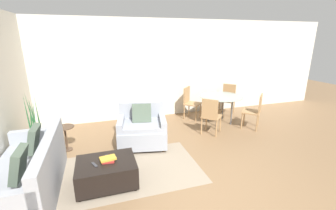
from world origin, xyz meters
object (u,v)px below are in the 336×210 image
Objects in this scene: side_table at (65,134)px; dining_table at (221,99)px; book_stack at (108,159)px; tv_remote_secondary at (94,165)px; tv_remote_primary at (106,157)px; ottoman at (107,172)px; dining_chair_near_left at (211,114)px; dining_chair_far_right at (228,97)px; dining_chair_far_left at (190,101)px; armchair at (142,129)px; potted_plant at (37,140)px; dining_chair_near_right at (255,109)px; couch at (28,177)px.

side_table is 0.46× the size of dining_table.
book_stack is 0.23× the size of dining_table.
tv_remote_primary is at bearing 43.99° from tv_remote_secondary.
side_table is at bearing 117.28° from ottoman.
dining_chair_near_left is (-0.62, -0.62, -0.15)m from dining_table.
dining_chair_far_right is at bearing 33.74° from ottoman.
ottoman is 0.21m from book_stack.
side_table is 3.36m from dining_chair_far_left.
dining_chair_near_left reaches higher than tv_remote_secondary.
dining_table is 1.25× the size of dining_chair_far_right.
dining_chair_near_left is (2.45, 1.22, 0.30)m from ottoman.
potted_plant is at bearing 172.46° from armchair.
armchair is 1.44m from ottoman.
dining_chair_near_right is (3.70, 1.22, 0.30)m from ottoman.
potted_plant is at bearing -174.89° from dining_table.
tv_remote_secondary is at bearing -165.53° from book_stack.
armchair is 1.26× the size of dining_chair_far_right.
dining_chair_far_left is (2.42, 2.46, 0.09)m from book_stack.
couch is at bearing -145.88° from dining_chair_far_left.
book_stack is at bearing -61.38° from side_table.
side_table is at bearing 176.53° from dining_chair_near_left.
couch is 12.11× the size of tv_remote_secondary.
dining_chair_far_right is at bearing 32.41° from tv_remote_primary.
book_stack is 0.29× the size of dining_chair_near_right.
armchair is 2.90m from dining_chair_near_right.
armchair is at bearing -179.25° from dining_chair_near_right.
tv_remote_primary is at bearing 103.36° from book_stack.
dining_chair_far_right reaches higher than dining_table.
dining_chair_far_left is at bearing 45.54° from book_stack.
armchair reaches higher than dining_chair_near_left.
book_stack is at bearing -148.85° from dining_table.
couch is 7.41× the size of book_stack.
side_table is (0.36, 1.35, 0.06)m from couch.
dining_chair_near_left is (3.19, -0.19, 0.16)m from side_table.
couch is at bearing -153.39° from dining_chair_far_right.
tv_remote_primary is 3.86m from dining_chair_near_right.
couch is 1.14m from book_stack.
side_table is 0.57× the size of dining_chair_far_left.
tv_remote_primary is 0.18× the size of dining_chair_near_left.
dining_table is at bearing 30.99° from ottoman.
dining_chair_far_left is at bearing 34.12° from couch.
dining_chair_near_left is (3.72, -0.24, 0.23)m from potted_plant.
dining_chair_far_right is (1.25, 0.00, 0.00)m from dining_chair_far_left.
tv_remote_secondary is 2.91m from dining_chair_near_left.
dining_chair_far_right is (4.97, 1.01, 0.23)m from potted_plant.
dining_chair_far_left is at bearing 43.81° from tv_remote_primary.
dining_chair_far_right is at bearing 23.99° from armchair.
tv_remote_primary is at bearing -147.59° from dining_chair_far_right.
dining_chair_far_left is at bearing 135.00° from dining_table.
book_stack is (0.04, 0.01, 0.21)m from ottoman.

